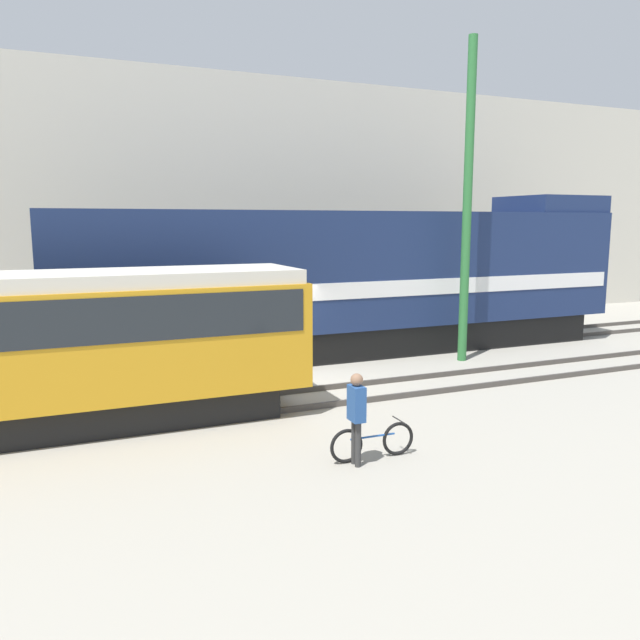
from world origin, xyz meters
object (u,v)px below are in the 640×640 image
object	(u,v)px
freight_locomotive	(359,280)
utility_pole_center	(467,204)
bicycle	(373,442)
person	(356,410)
streetcar	(32,343)

from	to	relation	value
freight_locomotive	utility_pole_center	xyz separation A→B (m)	(2.48, -2.29, 2.41)
freight_locomotive	bicycle	distance (m)	9.65
freight_locomotive	bicycle	size ratio (longest dim) A/B	11.22
person	freight_locomotive	bearing A→B (deg)	63.19
freight_locomotive	bicycle	bearing A→B (deg)	-114.98
freight_locomotive	utility_pole_center	distance (m)	4.15
utility_pole_center	streetcar	bearing A→B (deg)	-169.32
freight_locomotive	streetcar	xyz separation A→B (m)	(-9.65, -4.58, -0.56)
bicycle	person	bearing A→B (deg)	-160.97
freight_locomotive	person	bearing A→B (deg)	-116.81
freight_locomotive	streetcar	size ratio (longest dim) A/B	1.69
freight_locomotive	person	xyz separation A→B (m)	(-4.38, -8.68, -1.42)
person	utility_pole_center	bearing A→B (deg)	42.93
freight_locomotive	streetcar	distance (m)	10.70
streetcar	person	distance (m)	6.73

